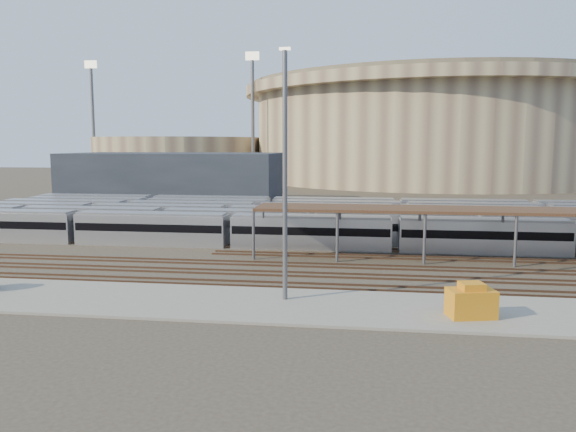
% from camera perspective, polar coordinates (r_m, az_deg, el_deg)
% --- Properties ---
extents(ground, '(420.00, 420.00, 0.00)m').
position_cam_1_polar(ground, '(55.79, 4.33, -4.91)').
color(ground, '#383026').
rests_on(ground, ground).
extents(apron, '(50.00, 9.00, 0.20)m').
position_cam_1_polar(apron, '(41.96, -3.89, -8.89)').
color(apron, gray).
rests_on(apron, ground).
extents(subway_trains, '(123.65, 23.90, 3.60)m').
position_cam_1_polar(subway_trains, '(73.64, 9.41, -0.58)').
color(subway_trains, silver).
rests_on(subway_trains, ground).
extents(inspection_shed, '(60.30, 6.00, 5.30)m').
position_cam_1_polar(inspection_shed, '(61.72, 25.47, 0.27)').
color(inspection_shed, '#58575C').
rests_on(inspection_shed, ground).
extents(empty_tracks, '(170.00, 9.62, 0.18)m').
position_cam_1_polar(empty_tracks, '(50.91, 3.98, -6.00)').
color(empty_tracks, '#4C3323').
rests_on(empty_tracks, ground).
extents(stadium, '(124.00, 124.00, 32.50)m').
position_cam_1_polar(stadium, '(195.69, 14.43, 8.47)').
color(stadium, tan).
rests_on(stadium, ground).
extents(secondary_arena, '(56.00, 56.00, 14.00)m').
position_cam_1_polar(secondary_arena, '(195.05, -11.09, 5.78)').
color(secondary_arena, tan).
rests_on(secondary_arena, ground).
extents(service_building, '(42.00, 20.00, 10.00)m').
position_cam_1_polar(service_building, '(116.14, -11.40, 3.82)').
color(service_building, '#1E232D').
rests_on(service_building, ground).
extents(floodlight_0, '(4.00, 1.00, 38.40)m').
position_cam_1_polar(floodlight_0, '(168.00, -3.60, 10.33)').
color(floodlight_0, '#58575C').
rests_on(floodlight_0, ground).
extents(floodlight_1, '(4.00, 1.00, 38.40)m').
position_cam_1_polar(floodlight_1, '(195.71, -19.20, 9.52)').
color(floodlight_1, '#58575C').
rests_on(floodlight_1, ground).
extents(floodlight_3, '(4.00, 1.00, 38.40)m').
position_cam_1_polar(floodlight_3, '(215.02, 4.41, 9.66)').
color(floodlight_3, '#58575C').
rests_on(floodlight_3, ground).
extents(yard_light_pole, '(0.82, 0.36, 18.44)m').
position_cam_1_polar(yard_light_pole, '(41.20, -0.31, 4.12)').
color(yard_light_pole, '#58575C').
rests_on(yard_light_pole, apron).
extents(yellow_equipment, '(3.39, 2.54, 1.90)m').
position_cam_1_polar(yellow_equipment, '(40.20, 18.10, -8.42)').
color(yellow_equipment, orange).
rests_on(yellow_equipment, apron).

